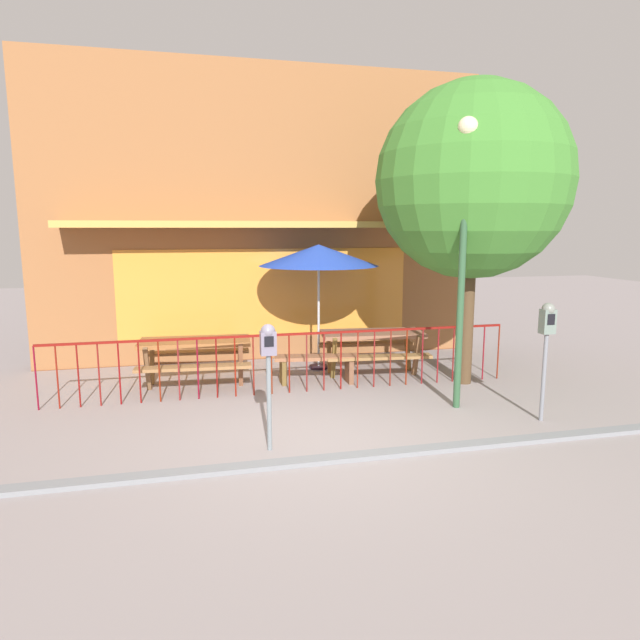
{
  "coord_description": "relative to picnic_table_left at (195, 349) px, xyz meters",
  "views": [
    {
      "loc": [
        -1.48,
        -6.43,
        2.6
      ],
      "look_at": [
        0.6,
        2.35,
        1.09
      ],
      "focal_mm": 30.95,
      "sensor_mm": 36.0,
      "label": 1
    }
  ],
  "objects": [
    {
      "name": "parking_meter_far",
      "position": [
        0.81,
        -3.0,
        0.56
      ],
      "size": [
        0.18,
        0.17,
        1.52
      ],
      "color": "slate",
      "rests_on": "ground"
    },
    {
      "name": "parking_meter_near",
      "position": [
        4.57,
        -2.85,
        0.64
      ],
      "size": [
        0.18,
        0.17,
        1.62
      ],
      "color": "slate",
      "rests_on": "ground"
    },
    {
      "name": "street_lamp",
      "position": [
        3.7,
        -2.06,
        2.05
      ],
      "size": [
        0.28,
        0.28,
        4.09
      ],
      "color": "#2D5434",
      "rests_on": "ground"
    },
    {
      "name": "patio_umbrella",
      "position": [
        2.25,
        0.62,
        1.49
      ],
      "size": [
        2.18,
        2.18,
        2.31
      ],
      "color": "black",
      "rests_on": "ground"
    },
    {
      "name": "picnic_table_right",
      "position": [
        3.09,
        -0.0,
        0.0
      ],
      "size": [
        1.93,
        1.54,
        0.79
      ],
      "color": "brown",
      "rests_on": "ground"
    },
    {
      "name": "patio_fence_front",
      "position": [
        1.44,
        -0.79,
        0.05
      ],
      "size": [
        7.39,
        0.04,
        0.97
      ],
      "color": "maroon",
      "rests_on": "ground"
    },
    {
      "name": "ground",
      "position": [
        1.44,
        -2.74,
        -0.61
      ],
      "size": [
        40.0,
        40.0,
        0.0
      ],
      "primitive_type": "plane",
      "color": "gray"
    },
    {
      "name": "picnic_table_left",
      "position": [
        0.0,
        0.0,
        0.0
      ],
      "size": [
        1.89,
        1.48,
        0.79
      ],
      "color": "#935A2D",
      "rests_on": "ground"
    },
    {
      "name": "street_tree",
      "position": [
        4.44,
        -0.91,
        2.72
      ],
      "size": [
        3.13,
        3.13,
        4.9
      ],
      "color": "#4C3722",
      "rests_on": "ground"
    },
    {
      "name": "pub_storefront",
      "position": [
        1.44,
        1.85,
        2.21
      ],
      "size": [
        8.77,
        1.3,
        5.69
      ],
      "color": "brown",
      "rests_on": "ground"
    },
    {
      "name": "patio_bench",
      "position": [
        1.98,
        -0.37,
        -0.26
      ],
      "size": [
        1.43,
        0.54,
        0.48
      ],
      "color": "#905B3C",
      "rests_on": "ground"
    },
    {
      "name": "curb_edge",
      "position": [
        1.44,
        -3.49,
        -0.61
      ],
      "size": [
        12.28,
        0.2,
        0.11
      ],
      "primitive_type": "cube",
      "color": "gray",
      "rests_on": "ground"
    }
  ]
}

